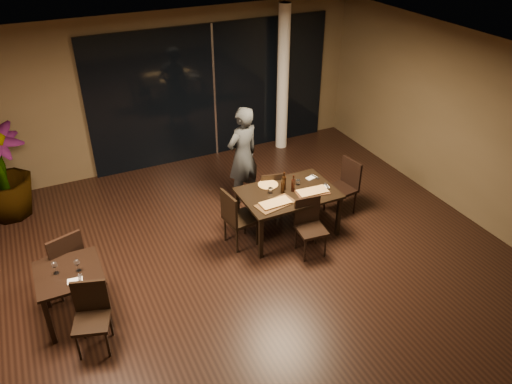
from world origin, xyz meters
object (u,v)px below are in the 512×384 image
at_px(chair_main_far, 271,191).
at_px(bottle_c, 284,181).
at_px(chair_side_far, 65,259).
at_px(diner, 243,156).
at_px(chair_main_left, 236,216).
at_px(bottle_a, 283,185).
at_px(chair_main_right, 345,184).
at_px(potted_plant, 0,172).
at_px(bottle_b, 293,183).
at_px(chair_side_near, 92,312).
at_px(chair_main_near, 309,223).
at_px(side_table, 70,280).
at_px(main_table, 288,196).

relative_size(chair_main_far, bottle_c, 2.82).
distance_m(chair_side_far, diner, 3.38).
bearing_deg(chair_main_left, chair_side_far, 82.00).
bearing_deg(chair_main_left, bottle_a, -97.43).
relative_size(chair_main_left, chair_main_right, 1.01).
xyz_separation_m(chair_main_far, chair_main_right, (1.21, -0.41, 0.06)).
relative_size(chair_main_right, diner, 0.54).
xyz_separation_m(chair_main_far, potted_plant, (-4.03, 1.94, 0.36)).
height_order(chair_main_right, bottle_b, bottle_b).
distance_m(chair_side_near, bottle_b, 3.52).
xyz_separation_m(chair_main_near, diner, (-0.31, 1.77, 0.39)).
bearing_deg(side_table, chair_main_near, -1.29).
relative_size(potted_plant, bottle_c, 5.49).
relative_size(chair_main_right, potted_plant, 0.57).
bearing_deg(bottle_a, potted_plant, 148.37).
bearing_deg(chair_main_far, bottle_c, 103.13).
bearing_deg(chair_main_near, bottle_a, 109.71).
bearing_deg(bottle_a, chair_main_near, -76.17).
distance_m(chair_main_far, chair_side_near, 3.60).
height_order(chair_main_right, bottle_a, bottle_a).
distance_m(main_table, chair_main_near, 0.61).
bearing_deg(chair_main_left, chair_main_right, -94.79).
bearing_deg(main_table, side_table, -171.63).
bearing_deg(chair_side_near, chair_main_far, 43.72).
bearing_deg(chair_main_near, main_table, 101.82).
distance_m(chair_main_far, chair_main_left, 1.01).
relative_size(side_table, chair_main_far, 0.93).
bearing_deg(chair_side_far, diner, -177.71).
height_order(chair_main_near, diner, diner).
bearing_deg(chair_side_near, main_table, 35.47).
height_order(chair_main_near, bottle_a, bottle_a).
distance_m(side_table, chair_main_right, 4.63).
xyz_separation_m(chair_side_far, bottle_a, (3.32, -0.01, 0.33)).
bearing_deg(diner, side_table, 10.82).
height_order(chair_main_far, chair_main_right, chair_main_right).
relative_size(side_table, bottle_a, 2.85).
height_order(chair_side_far, diner, diner).
height_order(side_table, potted_plant, potted_plant).
bearing_deg(bottle_c, bottle_b, -45.60).
height_order(side_table, bottle_c, bottle_c).
bearing_deg(chair_main_far, chair_side_near, 38.78).
bearing_deg(chair_side_far, chair_main_left, 161.83).
relative_size(main_table, chair_main_left, 1.55).
relative_size(main_table, chair_side_near, 1.66).
distance_m(chair_main_left, bottle_a, 0.88).
relative_size(bottle_b, bottle_c, 0.91).
bearing_deg(side_table, bottle_c, 10.20).
xyz_separation_m(chair_main_left, chair_main_right, (2.08, 0.11, -0.01)).
height_order(chair_main_left, potted_plant, potted_plant).
height_order(bottle_a, bottle_b, bottle_a).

